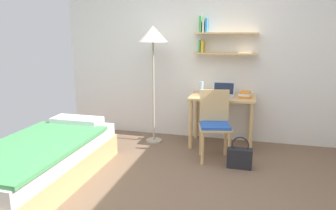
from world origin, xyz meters
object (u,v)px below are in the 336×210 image
Objects in this scene: desk_chair at (215,122)px; water_bottle at (201,88)px; bed at (42,162)px; laptop at (223,92)px; handbag at (240,157)px; standing_lamp at (153,40)px; desk at (222,106)px; book_stack at (245,95)px.

desk_chair is 4.46× the size of water_bottle.
laptop is (1.82, 1.71, 0.55)m from bed.
desk_chair is 2.25× the size of handbag.
handbag is at bearing 23.93° from bed.
bed is 2.20m from standing_lamp.
desk is 4.58× the size of water_bottle.
desk_chair is 1.47m from standing_lamp.
desk is 0.20m from laptop.
standing_lamp reaches higher than handbag.
book_stack reaches higher than desk.
standing_lamp is 0.98m from water_bottle.
book_stack is (2.12, 1.66, 0.54)m from bed.
desk is 0.54× the size of standing_lamp.
desk_chair is 0.67m from book_stack.
handbag is (0.60, -0.72, -0.71)m from water_bottle.
desk_chair is (-0.05, -0.51, -0.10)m from desk.
water_bottle is at bearing -176.13° from desk.
book_stack reaches higher than bed.
laptop is (0.01, 0.04, 0.20)m from desk.
laptop is at bearing 10.76° from water_bottle.
standing_lamp is 5.48× the size of laptop.
standing_lamp reaches higher than desk.
water_bottle is (-0.31, -0.02, 0.25)m from desk.
standing_lamp is at bearing 63.12° from bed.
laptop is at bearing 43.30° from bed.
water_bottle is (1.51, 1.65, 0.60)m from bed.
water_bottle reaches higher than desk_chair.
book_stack is (0.36, 0.49, 0.29)m from desk_chair.
laptop is 0.32m from water_bottle.
water_bottle is (-0.31, -0.06, 0.05)m from laptop.
water_bottle is at bearing 5.47° from standing_lamp.
handbag is (-0.02, -0.72, -0.65)m from book_stack.
book_stack is at bearing 3.08° from standing_lamp.
standing_lamp is (-1.01, -0.09, 0.93)m from desk.
desk is (1.81, 1.68, 0.35)m from bed.
standing_lamp is at bearing -175.02° from desk.
bed is 9.86× the size of water_bottle.
water_bottle reaches higher than book_stack.
laptop is at bearing 84.03° from desk_chair.
desk_chair is 0.52× the size of standing_lamp.
bed is 2.49m from desk.
bed is at bearing -132.31° from water_bottle.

